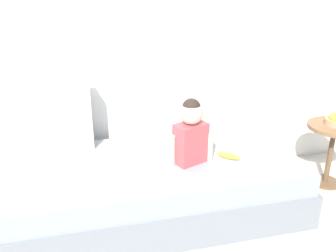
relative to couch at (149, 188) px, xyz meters
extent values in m
plane|color=#B2ADA3|center=(0.00, 0.00, -0.20)|extent=(12.00, 12.00, 0.00)
cube|color=white|center=(0.00, 0.60, 0.94)|extent=(5.32, 0.10, 2.27)
cube|color=gray|center=(0.00, 0.00, -0.07)|extent=(2.12, 0.94, 0.25)
cube|color=#8C939E|center=(0.00, 0.00, 0.13)|extent=(2.06, 0.91, 0.16)
cube|color=#B2BCC6|center=(-0.58, 0.37, 0.45)|extent=(0.48, 0.16, 0.49)
cube|color=beige|center=(0.58, 0.37, 0.50)|extent=(0.52, 0.16, 0.59)
cube|color=#B24C51|center=(0.28, -0.07, 0.34)|extent=(0.25, 0.20, 0.28)
sphere|color=beige|center=(0.28, -0.07, 0.56)|extent=(0.16, 0.16, 0.16)
sphere|color=#2D231E|center=(0.28, -0.07, 0.59)|extent=(0.12, 0.12, 0.12)
cylinder|color=beige|center=(0.14, -0.07, 0.31)|extent=(0.06, 0.06, 0.21)
cylinder|color=beige|center=(0.41, -0.07, 0.31)|extent=(0.06, 0.06, 0.21)
ellipsoid|color=yellow|center=(0.55, -0.08, 0.22)|extent=(0.15, 0.15, 0.04)
cylinder|color=brown|center=(1.48, 0.04, 0.30)|extent=(0.41, 0.41, 0.03)
cylinder|color=brown|center=(1.48, 0.04, 0.04)|extent=(0.04, 0.04, 0.49)
cylinder|color=brown|center=(1.48, 0.04, -0.19)|extent=(0.22, 0.22, 0.02)
cylinder|color=tan|center=(1.48, 0.04, 0.34)|extent=(0.16, 0.16, 0.05)
camera|label=1|loc=(-0.40, -2.20, 1.36)|focal=39.16mm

